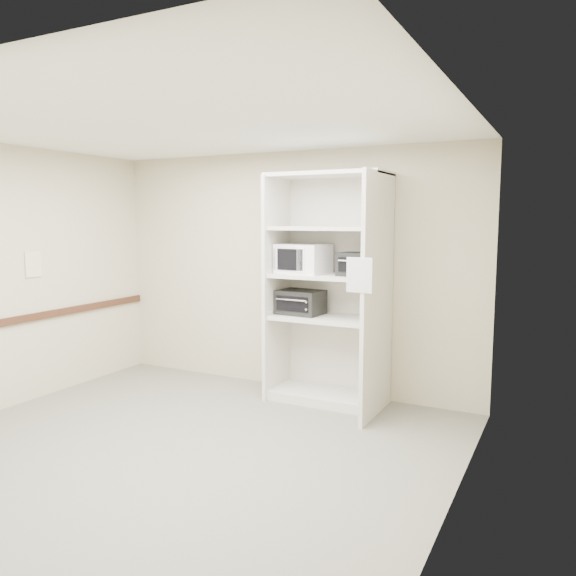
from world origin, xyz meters
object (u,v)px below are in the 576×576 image
at_px(toaster_oven_upper, 360,264).
at_px(shelving_unit, 332,297).
at_px(microwave, 303,259).
at_px(toaster_oven_lower, 301,302).

bearing_deg(toaster_oven_upper, shelving_unit, -178.30).
bearing_deg(microwave, shelving_unit, 7.36).
relative_size(shelving_unit, toaster_oven_upper, 5.87).
bearing_deg(shelving_unit, toaster_oven_lower, 178.05).
xyz_separation_m(toaster_oven_upper, toaster_oven_lower, (-0.68, 0.02, -0.44)).
relative_size(shelving_unit, toaster_oven_lower, 5.16).
bearing_deg(toaster_oven_lower, shelving_unit, 2.35).
distance_m(toaster_oven_upper, toaster_oven_lower, 0.81).
distance_m(microwave, toaster_oven_lower, 0.48).
bearing_deg(toaster_oven_upper, toaster_oven_lower, -178.86).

